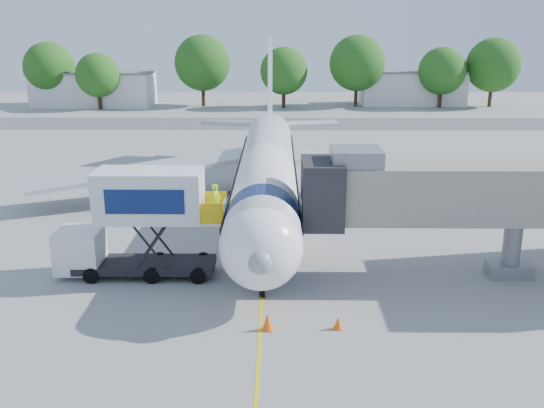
{
  "coord_description": "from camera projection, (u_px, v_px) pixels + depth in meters",
  "views": [
    {
      "loc": [
        0.71,
        -35.64,
        12.35
      ],
      "look_at": [
        0.42,
        -4.97,
        3.2
      ],
      "focal_mm": 40.0,
      "sensor_mm": 36.0,
      "label": 1
    }
  ],
  "objects": [
    {
      "name": "guidance_line",
      "position": [
        266.0,
        230.0,
        37.68
      ],
      "size": [
        0.15,
        70.0,
        0.01
      ],
      "primitive_type": "cube",
      "color": "yellow",
      "rests_on": "ground"
    },
    {
      "name": "safety_cone_a",
      "position": [
        338.0,
        323.0,
        25.43
      ],
      "size": [
        0.37,
        0.37,
        0.6
      ],
      "color": "#F25D0C",
      "rests_on": "ground"
    },
    {
      "name": "tree_e",
      "position": [
        357.0,
        63.0,
        92.61
      ],
      "size": [
        8.48,
        8.48,
        10.81
      ],
      "color": "#382314",
      "rests_on": "ground"
    },
    {
      "name": "safety_cone_b",
      "position": [
        268.0,
        322.0,
        25.33
      ],
      "size": [
        0.47,
        0.47,
        0.75
      ],
      "color": "#F25D0C",
      "rests_on": "ground"
    },
    {
      "name": "taxiway_strip",
      "position": [
        272.0,
        124.0,
        77.93
      ],
      "size": [
        120.0,
        10.0,
        0.01
      ],
      "primitive_type": "cube",
      "color": "#59595B",
      "rests_on": "ground"
    },
    {
      "name": "catering_hiloader",
      "position": [
        138.0,
        224.0,
        30.24
      ],
      "size": [
        8.5,
        2.44,
        5.5
      ],
      "color": "black",
      "rests_on": "ground"
    },
    {
      "name": "outbuilding_left",
      "position": [
        94.0,
        88.0,
        94.67
      ],
      "size": [
        18.4,
        8.4,
        5.3
      ],
      "color": "silver",
      "rests_on": "ground"
    },
    {
      "name": "jet_bridge",
      "position": [
        426.0,
        194.0,
        29.66
      ],
      "size": [
        13.9,
        3.2,
        6.6
      ],
      "color": "gray",
      "rests_on": "ground"
    },
    {
      "name": "tree_b",
      "position": [
        98.0,
        75.0,
        89.88
      ],
      "size": [
        6.5,
        6.5,
        8.28
      ],
      "color": "#382314",
      "rests_on": "ground"
    },
    {
      "name": "tree_c",
      "position": [
        202.0,
        63.0,
        92.83
      ],
      "size": [
        8.52,
        8.52,
        10.86
      ],
      "color": "#382314",
      "rests_on": "ground"
    },
    {
      "name": "ground",
      "position": [
        266.0,
        230.0,
        37.68
      ],
      "size": [
        160.0,
        160.0,
        0.0
      ],
      "primitive_type": "plane",
      "color": "#9A9A98",
      "rests_on": "ground"
    },
    {
      "name": "outbuilding_right",
      "position": [
        412.0,
        87.0,
        96.14
      ],
      "size": [
        16.4,
        7.4,
        5.3
      ],
      "color": "silver",
      "rests_on": "ground"
    },
    {
      "name": "tree_f",
      "position": [
        442.0,
        71.0,
        91.5
      ],
      "size": [
        7.12,
        7.12,
        9.08
      ],
      "color": "#382314",
      "rests_on": "ground"
    },
    {
      "name": "tree_g",
      "position": [
        493.0,
        65.0,
        92.13
      ],
      "size": [
        8.17,
        8.17,
        10.42
      ],
      "color": "#382314",
      "rests_on": "ground"
    },
    {
      "name": "aircraft",
      "position": [
        267.0,
        169.0,
        40.79
      ],
      "size": [
        34.17,
        37.73,
        11.35
      ],
      "color": "white",
      "rests_on": "ground"
    },
    {
      "name": "tree_a",
      "position": [
        49.0,
        68.0,
        92.1
      ],
      "size": [
        7.68,
        7.68,
        9.79
      ],
      "color": "#382314",
      "rests_on": "ground"
    },
    {
      "name": "tree_d",
      "position": [
        284.0,
        71.0,
        91.24
      ],
      "size": [
        7.13,
        7.13,
        9.08
      ],
      "color": "#382314",
      "rests_on": "ground"
    }
  ]
}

